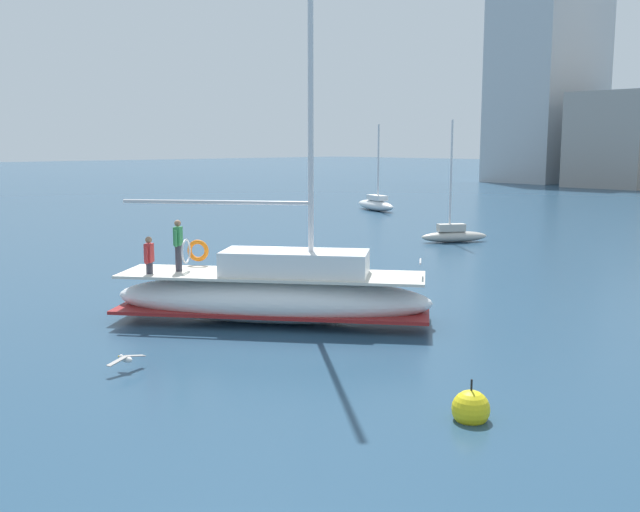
# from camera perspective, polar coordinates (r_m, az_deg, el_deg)

# --- Properties ---
(ground_plane) EXTENTS (400.00, 400.00, 0.00)m
(ground_plane) POSITION_cam_1_polar(r_m,az_deg,el_deg) (24.40, -4.09, -3.88)
(ground_plane) COLOR navy
(main_sailboat) EXTENTS (9.01, 7.85, 14.15)m
(main_sailboat) POSITION_cam_1_polar(r_m,az_deg,el_deg) (22.03, -3.60, -2.82)
(main_sailboat) COLOR white
(main_sailboat) RESTS_ON ground
(moored_sloop_near) EXTENTS (5.38, 2.86, 6.83)m
(moored_sloop_near) POSITION_cam_1_polar(r_m,az_deg,el_deg) (58.96, 4.36, 4.08)
(moored_sloop_near) COLOR white
(moored_sloop_near) RESTS_ON ground
(moored_catamaran) EXTENTS (2.73, 3.64, 6.59)m
(moored_catamaran) POSITION_cam_1_polar(r_m,az_deg,el_deg) (40.53, 10.38, 1.72)
(moored_catamaran) COLOR #B7B2A8
(moored_catamaran) RESTS_ON ground
(seagull) EXTENTS (0.48, 1.07, 0.17)m
(seagull) POSITION_cam_1_polar(r_m,az_deg,el_deg) (17.99, -14.88, -7.75)
(seagull) COLOR silver
(seagull) RESTS_ON ground
(mooring_buoy) EXTENTS (0.75, 0.75, 0.97)m
(mooring_buoy) POSITION_cam_1_polar(r_m,az_deg,el_deg) (14.81, 11.67, -11.60)
(mooring_buoy) COLOR yellow
(mooring_buoy) RESTS_ON ground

